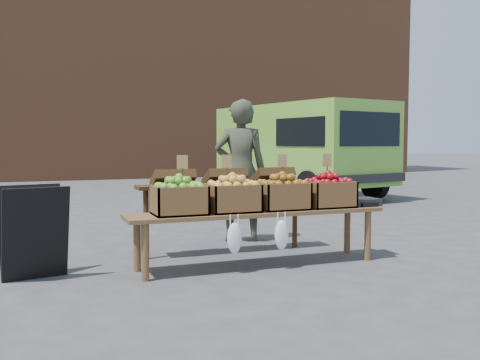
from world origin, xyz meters
name	(u,v)px	position (x,y,z in m)	size (l,w,h in m)	color
ground	(286,257)	(0.00, 0.00, 0.00)	(80.00, 80.00, 0.00)	#424244
brick_building	(105,40)	(0.00, 15.00, 5.00)	(24.00, 4.00, 10.00)	brown
delivery_van	(300,151)	(3.30, 5.97, 1.06)	(2.17, 4.73, 2.12)	#68A635
vendor	(240,171)	(-0.11, 1.10, 0.90)	(0.66, 0.43, 1.81)	#373B2B
chalkboard_sign	(34,232)	(-2.59, 0.00, 0.44)	(0.58, 0.32, 0.88)	black
back_table	(224,208)	(-0.56, 0.46, 0.52)	(2.10, 0.44, 1.04)	#33210F
display_bench	(258,238)	(-0.45, -0.26, 0.28)	(2.70, 0.56, 0.57)	brown
crate_golden_apples	(179,200)	(-1.28, -0.26, 0.71)	(0.50, 0.40, 0.28)	#417828
crate_russet_pears	(232,198)	(-0.73, -0.26, 0.71)	(0.50, 0.40, 0.28)	gold
crate_red_apples	(282,196)	(-0.18, -0.26, 0.71)	(0.50, 0.40, 0.28)	#8A5810
crate_green_apples	(328,194)	(0.37, -0.26, 0.71)	(0.50, 0.40, 0.28)	maroon
weighing_scale	(361,202)	(0.80, -0.26, 0.61)	(0.34, 0.30, 0.08)	black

